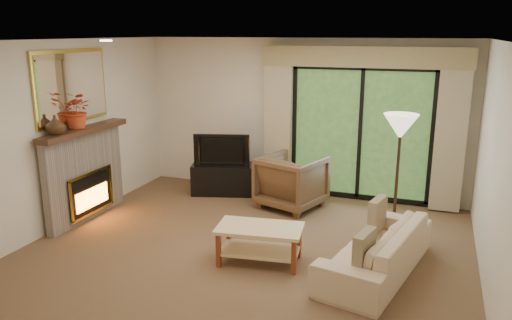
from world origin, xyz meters
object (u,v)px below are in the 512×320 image
(media_console, at_px, (223,179))
(coffee_table, at_px, (260,244))
(armchair, at_px, (292,182))
(sofa, at_px, (376,249))

(media_console, height_order, coffee_table, media_console)
(armchair, relative_size, sofa, 0.47)
(sofa, bearing_deg, armchair, -127.08)
(media_console, distance_m, armchair, 1.33)
(armchair, xyz_separation_m, coffee_table, (0.19, -2.01, -0.19))
(media_console, relative_size, coffee_table, 1.02)
(media_console, relative_size, armchair, 1.13)
(media_console, bearing_deg, coffee_table, -73.14)
(media_console, xyz_separation_m, armchair, (1.29, -0.25, 0.16))
(sofa, height_order, coffee_table, sofa)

